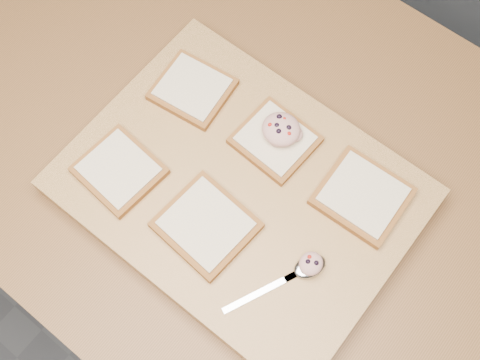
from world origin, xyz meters
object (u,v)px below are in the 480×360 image
object	(u,v)px
cutting_board	(240,191)
spoon	(302,270)
bread_far_center	(275,140)
tuna_salad_dollop	(281,129)

from	to	relation	value
cutting_board	spoon	size ratio (longest dim) A/B	3.22
cutting_board	bread_far_center	bearing A→B (deg)	91.90
cutting_board	spoon	xyz separation A→B (m)	(0.15, -0.05, 0.02)
tuna_salad_dollop	spoon	world-z (taller)	tuna_salad_dollop
tuna_salad_dollop	spoon	size ratio (longest dim) A/B	0.38
cutting_board	spoon	distance (m)	0.16
tuna_salad_dollop	bread_far_center	bearing A→B (deg)	-99.43
bread_far_center	spoon	bearing A→B (deg)	-42.06
cutting_board	spoon	bearing A→B (deg)	-17.43
tuna_salad_dollop	spoon	bearing A→B (deg)	-44.56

